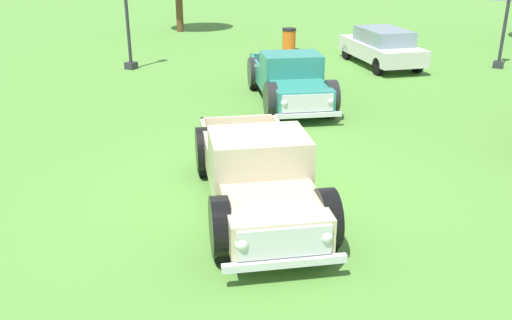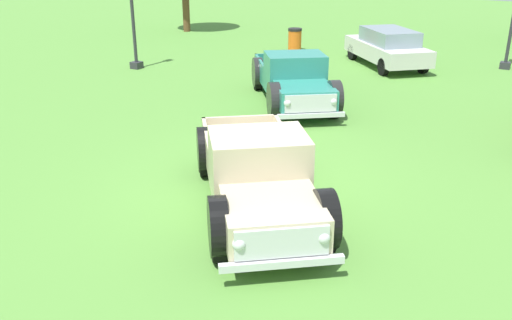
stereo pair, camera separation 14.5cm
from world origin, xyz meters
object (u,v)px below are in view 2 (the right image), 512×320
pickup_truck_foreground (259,179)px  trash_can (295,40)px  pickup_truck_behind_left (295,81)px  lamp_post_near (132,8)px  sedan_distant_a (387,47)px

pickup_truck_foreground → trash_can: (-6.10, 14.12, -0.22)m
pickup_truck_behind_left → lamp_post_near: lamp_post_near is taller
pickup_truck_behind_left → trash_can: size_ratio=5.15×
pickup_truck_behind_left → sedan_distant_a: size_ratio=1.15×
pickup_truck_behind_left → lamp_post_near: 7.55m
lamp_post_near → pickup_truck_behind_left: bearing=-12.3°
pickup_truck_foreground → trash_can: pickup_truck_foreground is taller
sedan_distant_a → trash_can: sedan_distant_a is taller
pickup_truck_foreground → trash_can: 15.38m
lamp_post_near → trash_can: (3.58, 6.06, -1.69)m
trash_can → sedan_distant_a: bearing=-14.8°
pickup_truck_foreground → lamp_post_near: (-9.67, 8.06, 1.47)m
sedan_distant_a → lamp_post_near: (-7.94, -4.90, 1.44)m
sedan_distant_a → pickup_truck_behind_left: bearing=-96.2°
lamp_post_near → trash_can: 7.24m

